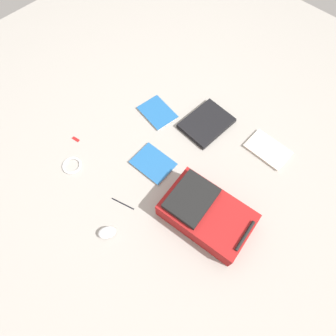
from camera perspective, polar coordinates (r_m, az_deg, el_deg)
ground_plane at (r=1.66m, az=0.54°, el=0.64°), size 3.81×3.81×0.00m
backpack at (r=1.48m, az=7.65°, el=-9.14°), size 0.34×0.49×0.16m
laptop at (r=1.81m, az=7.88°, el=9.09°), size 0.32×0.25×0.03m
book_comic at (r=1.86m, az=-2.19°, el=11.28°), size 0.20×0.25×0.01m
book_manual at (r=1.65m, az=-3.06°, el=0.94°), size 0.19×0.24×0.02m
book_red at (r=1.80m, az=19.76°, el=3.56°), size 0.17×0.25×0.02m
computer_mouse at (r=1.53m, az=-12.35°, el=-12.78°), size 0.11×0.10×0.04m
cable_coil at (r=1.74m, az=-19.07°, el=0.50°), size 0.11×0.11×0.01m
pen_black at (r=1.58m, az=-9.23°, el=-7.20°), size 0.05×0.14×0.01m
usb_stick at (r=1.83m, az=-18.37°, el=5.65°), size 0.03×0.05×0.01m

